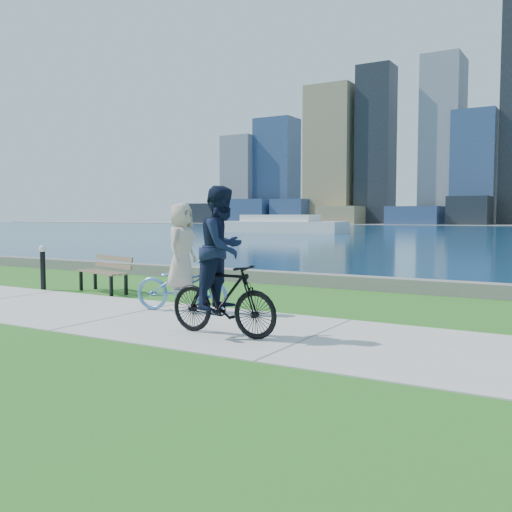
{
  "coord_description": "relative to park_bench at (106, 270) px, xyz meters",
  "views": [
    {
      "loc": [
        7.79,
        -8.14,
        1.93
      ],
      "look_at": [
        1.73,
        2.15,
        1.1
      ],
      "focal_mm": 40.0,
      "sensor_mm": 36.0,
      "label": 1
    }
  ],
  "objects": [
    {
      "name": "ground",
      "position": [
        2.81,
        -2.34,
        -0.57
      ],
      "size": [
        320.0,
        320.0,
        0.0
      ],
      "primitive_type": "plane",
      "color": "#205E18",
      "rests_on": "ground"
    },
    {
      "name": "bollard_lamp",
      "position": [
        -1.75,
        -0.52,
        0.11
      ],
      "size": [
        0.19,
        0.19,
        1.18
      ],
      "color": "black",
      "rests_on": "ground"
    },
    {
      "name": "seawall",
      "position": [
        2.81,
        3.86,
        -0.39
      ],
      "size": [
        90.0,
        0.5,
        0.35
      ],
      "primitive_type": "cube",
      "color": "slate",
      "rests_on": "ground"
    },
    {
      "name": "cyclist_man",
      "position": [
        5.53,
        -2.94,
        0.46
      ],
      "size": [
        0.75,
        2.0,
        2.4
      ],
      "rotation": [
        0.0,
        0.0,
        1.56
      ],
      "color": "black",
      "rests_on": "ground"
    },
    {
      "name": "park_bench",
      "position": [
        0.0,
        0.0,
        0.0
      ],
      "size": [
        1.89,
        1.08,
        0.92
      ],
      "rotation": [
        0.0,
        0.0,
        -0.28
      ],
      "color": "black",
      "rests_on": "ground"
    },
    {
      "name": "cyclist_woman",
      "position": [
        3.54,
        -1.44,
        0.26
      ],
      "size": [
        1.09,
        2.1,
        2.17
      ],
      "rotation": [
        0.0,
        0.0,
        1.78
      ],
      "color": "#4E81BE",
      "rests_on": "ground"
    },
    {
      "name": "concrete_path",
      "position": [
        2.81,
        -2.34,
        -0.56
      ],
      "size": [
        80.0,
        3.5,
        0.02
      ],
      "primitive_type": "cube",
      "color": "#ACACA7",
      "rests_on": "ground"
    },
    {
      "name": "ferry_near",
      "position": [
        -20.58,
        47.81,
        0.31
      ],
      "size": [
        15.52,
        4.43,
        2.11
      ],
      "color": "silver",
      "rests_on": "ground"
    }
  ]
}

